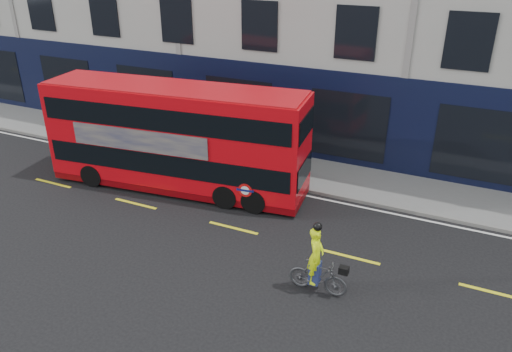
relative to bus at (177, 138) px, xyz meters
The scene contains 7 objects.
ground 8.27m from the bus, 24.87° to the right, with size 120.00×120.00×0.00m, color black.
pavement 8.16m from the bus, 23.26° to the left, with size 60.00×3.00×0.12m, color gray.
kerb 7.71m from the bus, 12.61° to the left, with size 60.00×0.12×0.13m, color slate.
road_edge_line 7.67m from the bus, 10.34° to the left, with size 58.00×0.10×0.01m, color silver.
lane_dashes 7.78m from the bus, 14.43° to the right, with size 58.00×0.12×0.01m, color yellow, non-canonical shape.
bus is the anchor object (origin of this frame).
cyclist 7.95m from the bus, 29.31° to the right, with size 1.64×0.61×2.16m.
Camera 1 is at (2.67, -11.12, 8.77)m, focal length 35.00 mm.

